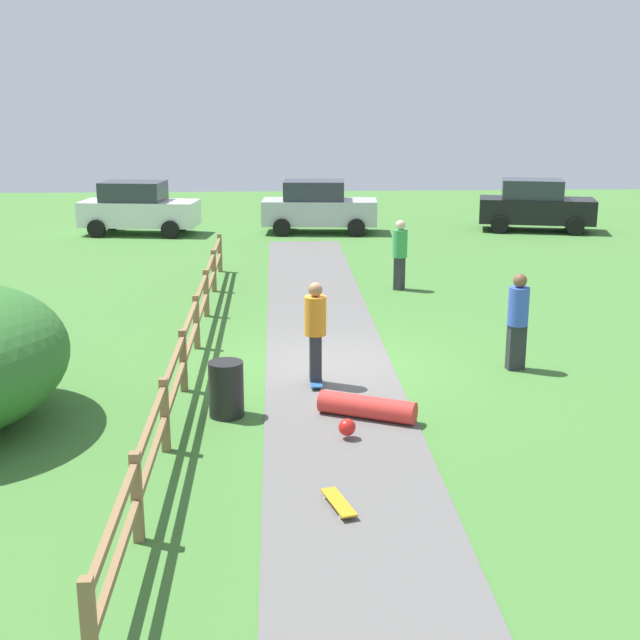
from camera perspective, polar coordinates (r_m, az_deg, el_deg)
The scene contains 12 objects.
ground_plane at distance 16.18m, azimuth 0.61°, elevation -3.06°, with size 60.00×60.00×0.00m, color #427533.
asphalt_path at distance 16.18m, azimuth 0.61°, elevation -3.03°, with size 2.40×28.00×0.02m, color #605E5B.
wooden_fence at distance 16.04m, azimuth -8.69°, elevation -0.91°, with size 0.12×18.12×1.10m.
trash_bin at distance 13.65m, azimuth -6.30°, elevation -4.62°, with size 0.56×0.56×0.90m, color black.
skater_riding at distance 14.81m, azimuth -0.31°, elevation -0.54°, with size 0.39×0.80×1.84m.
skater_fallen at distance 13.47m, azimuth 3.06°, elevation -5.95°, with size 1.58×1.45×0.36m.
skateboard_loose at distance 10.79m, azimuth 1.26°, elevation -12.12°, with size 0.41×0.82×0.08m.
bystander_green at distance 22.37m, azimuth 5.37°, elevation 4.61°, with size 0.52×0.52×1.84m.
bystander_blue at distance 16.11m, azimuth 13.11°, elevation 0.21°, with size 0.43×0.43×1.83m.
parked_car_silver at distance 31.70m, azimuth -0.13°, elevation 7.59°, with size 4.32×2.25×1.92m.
parked_car_black at distance 33.13m, azimuth 14.22°, elevation 7.46°, with size 4.48×2.71×1.92m.
parked_car_white at distance 32.06m, azimuth -12.08°, elevation 7.35°, with size 4.39×2.44×1.92m.
Camera 1 is at (-0.98, -15.36, 4.99)m, focal length 47.78 mm.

